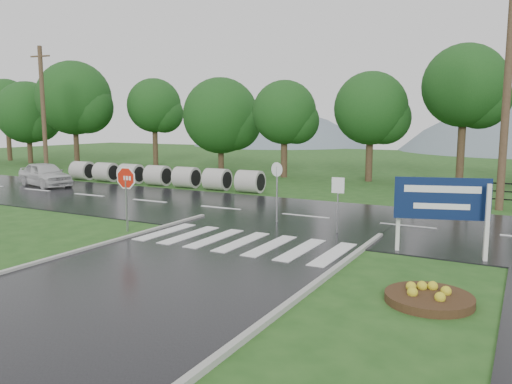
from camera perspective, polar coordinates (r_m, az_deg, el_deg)
The scene contains 14 objects.
ground at distance 11.75m, azimuth -14.27°, elevation -10.91°, with size 120.00×120.00×0.00m, color #224D19.
main_road at distance 19.99m, azimuth 5.64°, elevation -2.86°, with size 90.00×8.00×0.04m, color black.
crosswalk at distance 15.60m, azimuth -1.63°, elevation -5.71°, with size 6.50×2.80×0.02m.
hills at distance 75.69m, azimuth 24.77°, elevation -7.50°, with size 102.00×48.00×48.00m.
treeline at distance 32.97m, azimuth 16.86°, elevation 1.13°, with size 83.20×5.20×10.00m.
culvert_pipes at distance 30.25m, azimuth -11.15°, elevation 1.87°, with size 13.90×1.20×1.20m.
stop_sign at distance 17.63m, azimuth -14.63°, elevation 0.99°, with size 1.06×0.11×2.39m.
estate_billboard at distance 14.75m, azimuth 20.47°, elevation -1.15°, with size 2.48×0.82×2.24m.
flower_bed at distance 11.26m, azimuth 19.17°, elevation -11.23°, with size 1.82×1.82×0.36m.
reg_sign_small at distance 16.83m, azimuth 9.34°, elevation -0.19°, with size 0.43×0.07×1.93m.
reg_sign_round at distance 18.48m, azimuth 2.40°, elevation 0.81°, with size 0.52×0.16×2.29m.
car_white at distance 31.76m, azimuth -22.90°, elevation 0.59°, with size 4.22×1.70×1.44m, color silver.
utility_pole_west at distance 37.94m, azimuth -23.14°, elevation 8.53°, with size 1.57×0.37×8.89m.
utility_pole_east at distance 23.62m, azimuth 26.75°, elevation 9.96°, with size 1.65×0.68×9.66m.
Camera 1 is at (7.66, -8.07, 3.76)m, focal length 35.00 mm.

